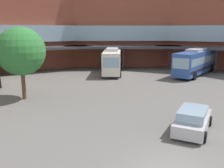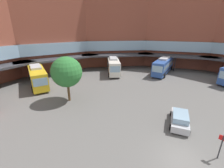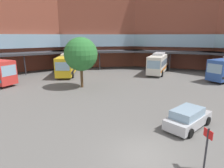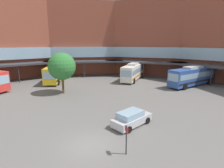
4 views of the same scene
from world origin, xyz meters
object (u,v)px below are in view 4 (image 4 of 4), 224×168
object	(u,v)px
bus_4	(56,72)
parked_car	(131,118)
plaza_tree	(62,66)
bus_3	(192,76)
bus_2	(133,71)
stop_sign_post	(126,137)

from	to	relation	value
bus_4	parked_car	size ratio (longest dim) A/B	2.60
bus_4	plaza_tree	xyz separation A→B (m)	(4.80, -9.25, 2.56)
bus_3	bus_4	size ratio (longest dim) A/B	0.91
bus_3	bus_4	world-z (taller)	bus_3
bus_2	bus_3	world-z (taller)	bus_3
bus_2	plaza_tree	world-z (taller)	plaza_tree
bus_2	bus_4	bearing A→B (deg)	-64.24
bus_3	bus_4	xyz separation A→B (m)	(-27.73, 2.17, -0.02)
bus_2	bus_4	size ratio (longest dim) A/B	0.92
bus_2	stop_sign_post	world-z (taller)	bus_2
bus_2	bus_3	size ratio (longest dim) A/B	1.02
parked_car	plaza_tree	size ratio (longest dim) A/B	0.67
bus_3	stop_sign_post	size ratio (longest dim) A/B	4.51
parked_car	bus_2	bearing A→B (deg)	39.87
parked_car	stop_sign_post	distance (m)	5.00
bus_2	plaza_tree	bearing A→B (deg)	-27.87
plaza_tree	stop_sign_post	distance (m)	19.15
bus_3	bus_2	bearing A→B (deg)	-60.71
bus_4	plaza_tree	world-z (taller)	plaza_tree
stop_sign_post	bus_3	bearing A→B (deg)	61.25
bus_2	stop_sign_post	bearing A→B (deg)	14.34
bus_2	parked_car	bearing A→B (deg)	15.00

